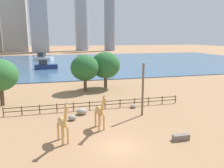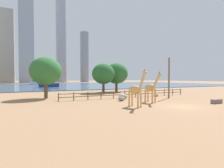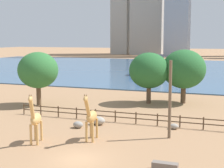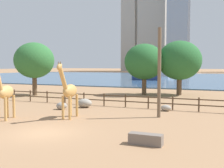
# 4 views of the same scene
# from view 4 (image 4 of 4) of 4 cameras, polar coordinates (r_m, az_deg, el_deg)

# --- Properties ---
(ground_plane) EXTENTS (400.00, 400.00, 0.00)m
(ground_plane) POSITION_cam_4_polar(r_m,az_deg,el_deg) (94.93, 16.22, 1.23)
(ground_plane) COLOR #9E7551
(harbor_water) EXTENTS (180.00, 86.00, 0.20)m
(harbor_water) POSITION_cam_4_polar(r_m,az_deg,el_deg) (91.95, 16.01, 1.21)
(harbor_water) COLOR #3D6084
(harbor_water) RESTS_ON ground
(giraffe_tall) EXTENTS (1.05, 3.27, 4.53)m
(giraffe_tall) POSITION_cam_4_polar(r_m,az_deg,el_deg) (22.44, -8.73, -1.43)
(giraffe_tall) COLOR tan
(giraffe_tall) RESTS_ON ground
(giraffe_companion) EXTENTS (1.37, 2.90, 4.61)m
(giraffe_companion) POSITION_cam_4_polar(r_m,az_deg,el_deg) (23.14, -20.92, -1.53)
(giraffe_companion) COLOR tan
(giraffe_companion) RESTS_ON ground
(utility_pole) EXTENTS (0.28, 0.28, 7.21)m
(utility_pole) POSITION_cam_4_polar(r_m,az_deg,el_deg) (22.78, 9.58, 2.26)
(utility_pole) COLOR brown
(utility_pole) RESTS_ON ground
(boulder_near_fence) EXTENTS (1.50, 1.16, 0.87)m
(boulder_near_fence) POSITION_cam_4_polar(r_m,az_deg,el_deg) (28.09, -5.59, -3.88)
(boulder_near_fence) COLOR gray
(boulder_near_fence) RESTS_ON ground
(boulder_by_pole) EXTENTS (1.06, 0.91, 0.68)m
(boulder_by_pole) POSITION_cam_4_polar(r_m,az_deg,el_deg) (27.21, -10.20, -4.38)
(boulder_by_pole) COLOR gray
(boulder_by_pole) RESTS_ON ground
(boulder_small) EXTENTS (0.95, 0.76, 0.57)m
(boulder_small) POSITION_cam_4_polar(r_m,az_deg,el_deg) (26.31, 10.91, -4.80)
(boulder_small) COLOR gray
(boulder_small) RESTS_ON ground
(feeding_trough) EXTENTS (1.80, 0.60, 0.60)m
(feeding_trough) POSITION_cam_4_polar(r_m,az_deg,el_deg) (15.27, 6.85, -11.08)
(feeding_trough) COLOR #72665B
(feeding_trough) RESTS_ON ground
(enclosure_fence) EXTENTS (26.12, 0.14, 1.30)m
(enclosure_fence) POSITION_cam_4_polar(r_m,az_deg,el_deg) (28.53, 0.59, -3.08)
(enclosure_fence) COLOR #4C3826
(enclosure_fence) RESTS_ON ground
(tree_left_large) EXTENTS (5.47, 5.47, 7.32)m
(tree_left_large) POSITION_cam_4_polar(r_m,az_deg,el_deg) (40.26, -15.53, 4.62)
(tree_left_large) COLOR brown
(tree_left_large) RESTS_ON ground
(tree_center_broad) EXTENTS (6.09, 6.09, 7.60)m
(tree_center_broad) POSITION_cam_4_polar(r_m,az_deg,el_deg) (40.40, 13.56, 4.67)
(tree_center_broad) COLOR brown
(tree_center_broad) RESTS_ON ground
(tree_right_tall) EXTENTS (5.57, 5.57, 7.19)m
(tree_right_tall) POSITION_cam_4_polar(r_m,az_deg,el_deg) (39.64, 6.59, 4.51)
(tree_right_tall) COLOR brown
(tree_right_tall) RESTS_ON ground
(boat_ferry) EXTENTS (7.62, 3.45, 3.24)m
(boat_ferry) POSITION_cam_4_polar(r_m,az_deg,el_deg) (74.27, 6.88, 1.64)
(boat_ferry) COLOR navy
(boat_ferry) RESTS_ON harbor_water
(boat_sailboat) EXTENTS (9.02, 7.05, 3.80)m
(boat_sailboat) POSITION_cam_4_polar(r_m,az_deg,el_deg) (101.94, 10.02, 2.34)
(boat_sailboat) COLOR silver
(boat_sailboat) RESTS_ON harbor_water
(skyline_block_left) EXTENTS (17.59, 10.22, 63.19)m
(skyline_block_left) POSITION_cam_4_polar(r_m,az_deg,el_deg) (184.72, 8.31, 12.42)
(skyline_block_left) COLOR #ADA89E
(skyline_block_left) RESTS_ON ground
(skyline_block_right) EXTENTS (9.64, 12.91, 49.45)m
(skyline_block_right) POSITION_cam_4_polar(r_m,az_deg,el_deg) (191.69, 3.87, 10.07)
(skyline_block_right) COLOR #ADA89E
(skyline_block_right) RESTS_ON ground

